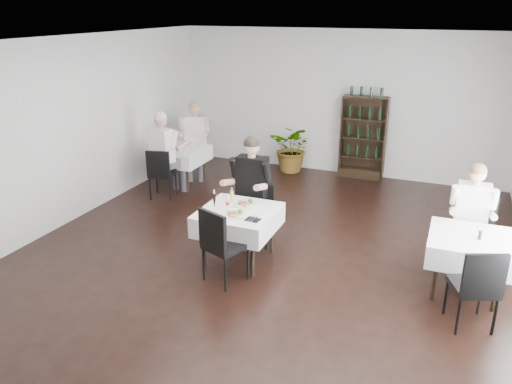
{
  "coord_description": "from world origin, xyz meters",
  "views": [
    {
      "loc": [
        2.34,
        -5.82,
        3.44
      ],
      "look_at": [
        -0.12,
        0.2,
        0.99
      ],
      "focal_mm": 35.0,
      "sensor_mm": 36.0,
      "label": 1
    }
  ],
  "objects_px": {
    "wine_shelf": "(363,138)",
    "potted_tree": "(293,148)",
    "diner_main": "(249,183)",
    "main_table": "(238,220)"
  },
  "relations": [
    {
      "from": "wine_shelf",
      "to": "potted_tree",
      "type": "bearing_deg",
      "value": -174.05
    },
    {
      "from": "wine_shelf",
      "to": "diner_main",
      "type": "height_order",
      "value": "wine_shelf"
    },
    {
      "from": "main_table",
      "to": "diner_main",
      "type": "bearing_deg",
      "value": 98.29
    },
    {
      "from": "main_table",
      "to": "potted_tree",
      "type": "bearing_deg",
      "value": 97.7
    },
    {
      "from": "wine_shelf",
      "to": "main_table",
      "type": "bearing_deg",
      "value": -101.78
    },
    {
      "from": "wine_shelf",
      "to": "potted_tree",
      "type": "relative_size",
      "value": 1.66
    },
    {
      "from": "main_table",
      "to": "potted_tree",
      "type": "xyz_separation_m",
      "value": [
        -0.56,
        4.16,
        -0.09
      ]
    },
    {
      "from": "main_table",
      "to": "diner_main",
      "type": "xyz_separation_m",
      "value": [
        -0.09,
        0.61,
        0.34
      ]
    },
    {
      "from": "wine_shelf",
      "to": "main_table",
      "type": "height_order",
      "value": "wine_shelf"
    },
    {
      "from": "wine_shelf",
      "to": "diner_main",
      "type": "xyz_separation_m",
      "value": [
        -0.99,
        -3.7,
        0.11
      ]
    }
  ]
}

